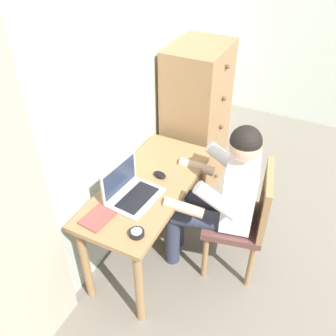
{
  "coord_description": "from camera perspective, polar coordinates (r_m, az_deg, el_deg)",
  "views": [
    {
      "loc": [
        -2.13,
        0.91,
        2.32
      ],
      "look_at": [
        -0.38,
        1.77,
        0.81
      ],
      "focal_mm": 39.39,
      "sensor_mm": 36.0,
      "label": 1
    }
  ],
  "objects": [
    {
      "name": "wall_back",
      "position": [
        2.72,
        -4.78,
        14.33
      ],
      "size": [
        4.8,
        0.05,
        2.5
      ],
      "primitive_type": "cube",
      "color": "silver",
      "rests_on": "ground_plane"
    },
    {
      "name": "notebook_pad",
      "position": [
        2.3,
        -10.76,
        -7.49
      ],
      "size": [
        0.23,
        0.17,
        0.01
      ],
      "primitive_type": "cube",
      "rotation": [
        0.0,
        0.0,
        -0.11
      ],
      "color": "#994742",
      "rests_on": "desk"
    },
    {
      "name": "desk_clock",
      "position": [
        2.16,
        -4.87,
        -10.0
      ],
      "size": [
        0.09,
        0.09,
        0.03
      ],
      "color": "black",
      "rests_on": "desk"
    },
    {
      "name": "desk",
      "position": [
        2.58,
        -2.98,
        -4.49
      ],
      "size": [
        1.15,
        0.52,
        0.71
      ],
      "color": "#9E754C",
      "rests_on": "ground_plane"
    },
    {
      "name": "computer_mouse",
      "position": [
        2.55,
        -1.27,
        -1.05
      ],
      "size": [
        0.08,
        0.11,
        0.03
      ],
      "primitive_type": "ellipsoid",
      "rotation": [
        0.0,
        0.0,
        -0.26
      ],
      "color": "black",
      "rests_on": "desk"
    },
    {
      "name": "laptop",
      "position": [
        2.38,
        -5.85,
        -3.51
      ],
      "size": [
        0.36,
        0.28,
        0.24
      ],
      "color": "#B7BABF",
      "rests_on": "desk"
    },
    {
      "name": "person_seated",
      "position": [
        2.5,
        8.14,
        -3.74
      ],
      "size": [
        0.61,
        0.64,
        1.21
      ],
      "color": "#33384C",
      "rests_on": "ground_plane"
    },
    {
      "name": "curtain_panel",
      "position": [
        1.88,
        -24.48,
        -7.12
      ],
      "size": [
        0.58,
        0.03,
        2.2
      ],
      "primitive_type": "cube",
      "color": "#BCAD99",
      "rests_on": "ground_plane"
    },
    {
      "name": "dresser",
      "position": [
        3.27,
        4.39,
        7.27
      ],
      "size": [
        0.59,
        0.47,
        1.35
      ],
      "color": "#9E754C",
      "rests_on": "ground_plane"
    },
    {
      "name": "chair",
      "position": [
        2.62,
        11.78,
        -7.39
      ],
      "size": [
        0.49,
        0.48,
        0.89
      ],
      "color": "brown",
      "rests_on": "ground_plane"
    }
  ]
}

